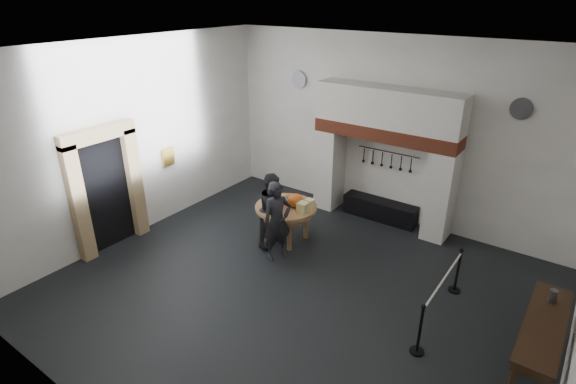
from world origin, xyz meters
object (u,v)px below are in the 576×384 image
Objects in this scene: barrier_post_far at (458,271)px; visitor_near at (277,221)px; work_table at (286,207)px; visitor_far at (274,210)px; barrier_post_near at (420,330)px; iron_range at (380,209)px; side_table at (545,324)px.

visitor_near is at bearing -163.89° from barrier_post_far.
work_table is 0.79m from visitor_near.
visitor_far reaches higher than barrier_post_near.
side_table reaches higher than iron_range.
iron_range is 3.19m from barrier_post_far.
barrier_post_near is at bearing -57.63° from iron_range.
barrier_post_far is at bearing 90.00° from barrier_post_near.
iron_range is 2.11× the size of barrier_post_near.
barrier_post_near is 2.00m from barrier_post_far.
visitor_far is 5.58m from side_table.
work_table is at bearing -175.57° from barrier_post_far.
visitor_near reaches higher than barrier_post_far.
iron_range is 1.09× the size of visitor_far.
visitor_far is at bearing -171.00° from barrier_post_far.
iron_range is 3.23m from visitor_near.
iron_range is at bearing 122.37° from barrier_post_near.
side_table is at bearing -10.37° from work_table.
visitor_near is 0.57m from visitor_far.
side_table reaches higher than work_table.
side_table is 1.79m from barrier_post_near.
barrier_post_near is at bearing -90.00° from barrier_post_far.
work_table is 1.57× the size of barrier_post_far.
visitor_far is (-0.11, -0.33, 0.03)m from work_table.
work_table is 3.88m from barrier_post_far.
work_table is at bearing -120.62° from iron_range.
visitor_near reaches higher than visitor_far.
iron_range is at bearing 141.58° from side_table.
work_table is 5.53m from side_table.
visitor_near is at bearing 177.03° from side_table.
work_table is at bearing 156.12° from barrier_post_near.
barrier_post_far is (0.00, 2.00, 0.00)m from barrier_post_near.
barrier_post_far is at bearing 4.43° from work_table.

